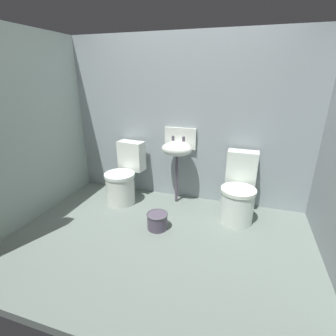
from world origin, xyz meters
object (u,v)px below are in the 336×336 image
Objects in this scene: toilet_left at (124,178)px; sink at (177,148)px; bucket at (157,221)px; toilet_right at (238,193)px.

sink reaches higher than toilet_left.
sink is at bearing -156.86° from toilet_left.
toilet_left is 0.88m from bucket.
toilet_left is 0.79× the size of sink.
sink is (0.70, 0.19, 0.43)m from toilet_left.
toilet_right reaches higher than bucket.
sink is 0.96m from bucket.
sink is 4.11× the size of bucket.
sink is at bearing 87.77° from bucket.
toilet_left reaches higher than bucket.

